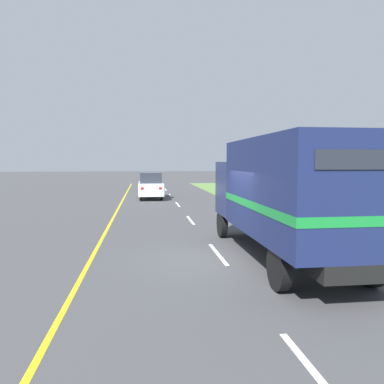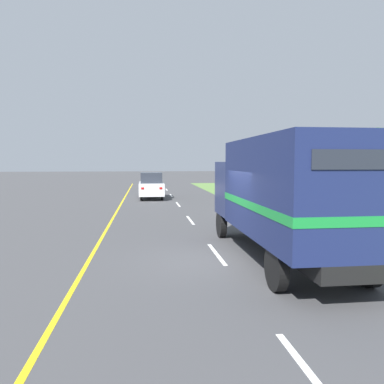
{
  "view_description": "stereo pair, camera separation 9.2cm",
  "coord_description": "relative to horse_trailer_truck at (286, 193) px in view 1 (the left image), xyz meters",
  "views": [
    {
      "loc": [
        -2.2,
        -10.14,
        2.76
      ],
      "look_at": [
        0.3,
        9.04,
        1.2
      ],
      "focal_mm": 35.0,
      "sensor_mm": 36.0,
      "label": 1
    },
    {
      "loc": [
        -2.11,
        -10.15,
        2.76
      ],
      "look_at": [
        0.3,
        9.04,
        1.2
      ],
      "focal_mm": 35.0,
      "sensor_mm": 36.0,
      "label": 2
    }
  ],
  "objects": [
    {
      "name": "edge_line_yellow",
      "position": [
        -5.41,
        11.66,
        -1.9
      ],
      "size": [
        0.12,
        53.13,
        0.01
      ],
      "primitive_type": "cube",
      "color": "yellow",
      "rests_on": "ground"
    },
    {
      "name": "centre_dash_mid_a",
      "position": [
        -1.71,
        7.56,
        -1.9
      ],
      "size": [
        0.12,
        2.6,
        0.01
      ],
      "primitive_type": "cube",
      "color": "white",
      "rests_on": "ground"
    },
    {
      "name": "roadside_tree_near",
      "position": [
        9.2,
        9.86,
        1.3
      ],
      "size": [
        2.95,
        2.95,
        4.69
      ],
      "color": "brown",
      "rests_on": "ground"
    },
    {
      "name": "centre_dash_near",
      "position": [
        -1.71,
        0.96,
        -1.9
      ],
      "size": [
        0.12,
        2.6,
        0.01
      ],
      "primitive_type": "cube",
      "color": "white",
      "rests_on": "ground"
    },
    {
      "name": "centre_dash_far",
      "position": [
        -1.71,
        20.76,
        -1.9
      ],
      "size": [
        0.12,
        2.6,
        0.01
      ],
      "primitive_type": "cube",
      "color": "white",
      "rests_on": "ground"
    },
    {
      "name": "horse_trailer_truck",
      "position": [
        0.0,
        0.0,
        0.0
      ],
      "size": [
        2.47,
        7.81,
        3.37
      ],
      "color": "black",
      "rests_on": "ground"
    },
    {
      "name": "highway_sign",
      "position": [
        5.02,
        4.56,
        0.08
      ],
      "size": [
        1.87,
        0.09,
        3.07
      ],
      "color": "#9E9EA3",
      "rests_on": "ground"
    },
    {
      "name": "centre_dash_mid_b",
      "position": [
        -1.71,
        14.16,
        -1.9
      ],
      "size": [
        0.12,
        2.6,
        0.01
      ],
      "primitive_type": "cube",
      "color": "white",
      "rests_on": "ground"
    },
    {
      "name": "centre_dash_farthest",
      "position": [
        -1.71,
        27.36,
        -1.9
      ],
      "size": [
        0.12,
        2.6,
        0.01
      ],
      "primitive_type": "cube",
      "color": "white",
      "rests_on": "ground"
    },
    {
      "name": "centre_dash_nearest",
      "position": [
        -1.71,
        -5.64,
        -1.9
      ],
      "size": [
        0.12,
        2.6,
        0.01
      ],
      "primitive_type": "cube",
      "color": "white",
      "rests_on": "ground"
    },
    {
      "name": "ground_plane",
      "position": [
        -1.71,
        0.24,
        -1.9
      ],
      "size": [
        200.0,
        200.0,
        0.0
      ],
      "primitive_type": "plane",
      "color": "#444447"
    },
    {
      "name": "delineator_post",
      "position": [
        2.49,
        -0.57,
        -1.4
      ],
      "size": [
        0.08,
        0.08,
        0.95
      ],
      "color": "white",
      "rests_on": "ground"
    },
    {
      "name": "roadside_tree_mid",
      "position": [
        6.81,
        19.48,
        1.57
      ],
      "size": [
        2.91,
        2.91,
        4.96
      ],
      "color": "brown",
      "rests_on": "ground"
    },
    {
      "name": "lead_car_white",
      "position": [
        -3.37,
        18.27,
        -0.91
      ],
      "size": [
        1.8,
        4.43,
        1.98
      ],
      "color": "black",
      "rests_on": "ground"
    }
  ]
}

